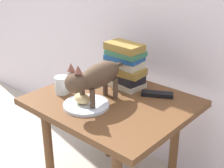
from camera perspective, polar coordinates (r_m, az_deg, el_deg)
name	(u,v)px	position (r m, az deg, el deg)	size (l,w,h in m)	color
side_table	(112,114)	(1.51, 0.00, -5.55)	(0.71, 0.60, 0.54)	brown
plate	(86,105)	(1.42, -4.70, -3.79)	(0.21, 0.21, 0.01)	silver
bread_roll	(82,98)	(1.40, -5.39, -2.62)	(0.08, 0.06, 0.05)	#E0BC7A
cat	(95,77)	(1.38, -3.06, 1.25)	(0.11, 0.48, 0.23)	#4C3828
book_stack	(125,66)	(1.58, 2.34, 3.36)	(0.22, 0.14, 0.23)	#BCB299
candle_jar	(62,86)	(1.54, -9.07, -0.34)	(0.07, 0.07, 0.08)	silver
tv_remote	(157,94)	(1.52, 8.21, -1.84)	(0.15, 0.04, 0.02)	black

